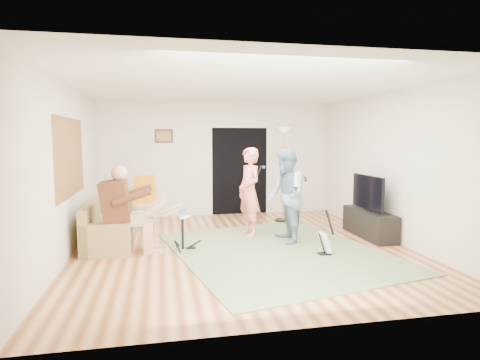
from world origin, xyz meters
The scene contains 19 objects.
floor centered at (0.00, 0.00, 0.00)m, with size 6.00×6.00×0.00m, color brown.
walls centered at (0.00, 0.00, 1.35)m, with size 5.50×6.00×2.70m, color beige, non-canonical shape.
ceiling centered at (0.00, 0.00, 2.70)m, with size 6.00×6.00×0.00m, color white.
window_blinds centered at (-2.74, 0.20, 1.55)m, with size 2.05×2.05×0.00m, color #99622F.
doorway centered at (0.55, 2.99, 1.05)m, with size 2.10×2.10×0.00m, color black.
picture_frame centered at (-1.25, 2.99, 1.90)m, with size 0.42×0.03×0.32m, color #3F2314.
area_rug centered at (0.52, -0.40, 0.01)m, with size 3.14×3.82×0.02m, color #5E7245.
sofa centered at (-2.28, 0.68, 0.25)m, with size 0.77×1.88×0.76m.
drummer centered at (-1.86, 0.03, 0.55)m, with size 0.93×0.52×1.42m.
drum_kit centered at (-1.00, 0.03, 0.29)m, with size 0.36×0.64×0.66m.
singer centered at (0.30, 0.80, 0.84)m, with size 0.61×0.40×1.68m, color #FD7C6E.
microphone centered at (0.50, 0.80, 1.25)m, with size 0.06×0.06×0.24m, color black, non-canonical shape.
guitarist centered at (0.81, 0.12, 0.84)m, with size 0.82×0.64×1.68m, color slate.
guitar_held centered at (1.01, 0.12, 1.14)m, with size 0.12×0.60×0.26m, color white, non-canonical shape.
guitar_spare centered at (1.20, -0.71, 0.21)m, with size 0.26×0.24×0.73m.
torchiere_lamp centered at (1.35, 1.96, 1.43)m, with size 0.37×0.37×2.09m.
dining_chair centered at (-1.67, 1.76, 0.39)m, with size 0.47×0.49×1.09m.
tv_cabinet centered at (2.50, 0.25, 0.25)m, with size 0.40×1.40×0.50m, color black.
television centered at (2.45, 0.25, 0.85)m, with size 0.06×1.05×0.63m, color black.
Camera 1 is at (-1.33, -6.55, 1.86)m, focal length 30.00 mm.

